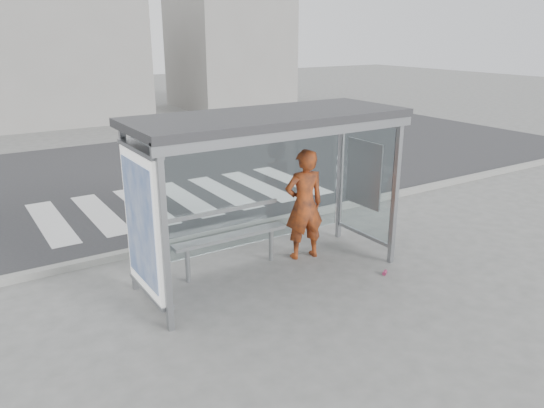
% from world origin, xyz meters
% --- Properties ---
extents(ground, '(80.00, 80.00, 0.00)m').
position_xyz_m(ground, '(0.00, 0.00, 0.00)').
color(ground, '#5E5E5C').
rests_on(ground, ground).
extents(road, '(30.00, 10.00, 0.01)m').
position_xyz_m(road, '(0.00, 7.00, 0.00)').
color(road, '#2B2B2E').
rests_on(road, ground).
extents(curb, '(30.00, 0.18, 0.12)m').
position_xyz_m(curb, '(0.00, 1.95, 0.06)').
color(curb, gray).
rests_on(curb, ground).
extents(crosswalk, '(6.55, 3.00, 0.00)m').
position_xyz_m(crosswalk, '(0.50, 4.50, 0.00)').
color(crosswalk, silver).
rests_on(crosswalk, ground).
extents(bus_shelter, '(4.25, 1.65, 2.62)m').
position_xyz_m(bus_shelter, '(-0.37, 0.06, 1.98)').
color(bus_shelter, gray).
rests_on(bus_shelter, ground).
extents(building_center, '(8.00, 5.00, 5.00)m').
position_xyz_m(building_center, '(0.00, 18.00, 2.50)').
color(building_center, gray).
rests_on(building_center, ground).
extents(building_right, '(5.00, 5.00, 7.00)m').
position_xyz_m(building_right, '(9.00, 18.00, 3.50)').
color(building_right, gray).
rests_on(building_right, ground).
extents(person, '(0.77, 0.58, 1.92)m').
position_xyz_m(person, '(0.88, 0.29, 0.96)').
color(person, '#D46413').
rests_on(person, ground).
extents(bench, '(1.99, 0.33, 1.03)m').
position_xyz_m(bench, '(-0.45, 0.50, 0.60)').
color(bench, gray).
rests_on(bench, ground).
extents(soda_can, '(0.13, 0.12, 0.06)m').
position_xyz_m(soda_can, '(1.58, -1.00, 0.03)').
color(soda_can, '#C13968').
rests_on(soda_can, ground).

